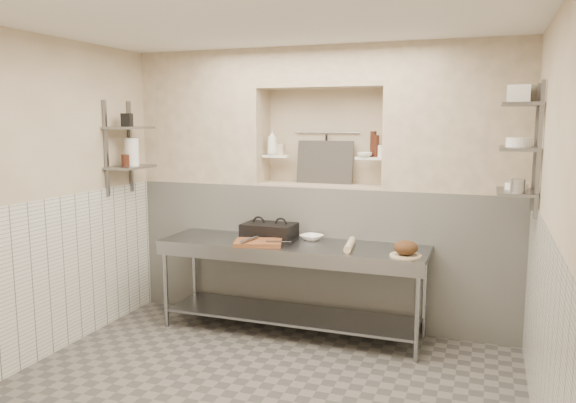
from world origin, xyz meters
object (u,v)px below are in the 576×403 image
at_px(rolling_pin, 350,245).
at_px(mixing_bowl, 312,237).
at_px(bread_loaf, 406,248).
at_px(bowl_alcove, 365,155).
at_px(cutting_board, 258,243).
at_px(panini_press, 270,230).
at_px(jug_left, 132,152).
at_px(prep_table, 291,269).
at_px(bottle_soap, 272,142).

bearing_deg(rolling_pin, mixing_bowl, 152.03).
bearing_deg(bread_loaf, bowl_alcove, 127.36).
xyz_separation_m(bread_loaf, bowl_alcove, (-0.52, 0.69, 0.76)).
bearing_deg(bowl_alcove, mixing_bowl, -145.41).
height_order(cutting_board, mixing_bowl, mixing_bowl).
bearing_deg(panini_press, bread_loaf, -13.34).
bearing_deg(jug_left, bread_loaf, -1.20).
bearing_deg(cutting_board, prep_table, 30.71).
bearing_deg(prep_table, mixing_bowl, 57.13).
bearing_deg(bottle_soap, prep_table, -52.86).
height_order(prep_table, mixing_bowl, mixing_bowl).
bearing_deg(bottle_soap, bread_loaf, -24.30).
distance_m(panini_press, jug_left, 1.63).
xyz_separation_m(bowl_alcove, jug_left, (-2.29, -0.63, 0.02)).
xyz_separation_m(bread_loaf, jug_left, (-2.81, 0.06, 0.77)).
xyz_separation_m(panini_press, rolling_pin, (0.89, -0.23, -0.04)).
xyz_separation_m(prep_table, bowl_alcove, (0.59, 0.53, 1.09)).
relative_size(panini_press, rolling_pin, 1.18).
bearing_deg(jug_left, prep_table, 3.41).
bearing_deg(jug_left, cutting_board, -2.49).
bearing_deg(prep_table, rolling_pin, -1.64).
xyz_separation_m(panini_press, cutting_board, (0.03, -0.38, -0.05)).
bearing_deg(jug_left, bowl_alcove, 15.34).
bearing_deg(bread_loaf, bottle_soap, 155.70).
bearing_deg(bottle_soap, panini_press, -73.85).
height_order(panini_press, jug_left, jug_left).
xyz_separation_m(mixing_bowl, bottle_soap, (-0.54, 0.30, 0.92)).
height_order(bread_loaf, bowl_alcove, bowl_alcove).
distance_m(panini_press, bottle_soap, 0.93).
distance_m(mixing_bowl, bottle_soap, 1.11).
bearing_deg(bowl_alcove, bottle_soap, -179.64).
xyz_separation_m(mixing_bowl, rolling_pin, (0.44, -0.23, 0.01)).
distance_m(mixing_bowl, jug_left, 2.04).
distance_m(prep_table, jug_left, 2.03).
xyz_separation_m(cutting_board, bread_loaf, (1.39, 0.00, 0.06)).
relative_size(mixing_bowl, jug_left, 0.76).
bearing_deg(bowl_alcove, panini_press, -160.68).
height_order(bottle_soap, bowl_alcove, bottle_soap).
relative_size(bowl_alcove, jug_left, 0.53).
distance_m(bread_loaf, bowl_alcove, 1.15).
bearing_deg(panini_press, mixing_bowl, 1.98).
bearing_deg(cutting_board, rolling_pin, 9.70).
relative_size(prep_table, cutting_board, 5.85).
xyz_separation_m(prep_table, bread_loaf, (1.11, -0.16, 0.34)).
bearing_deg(bowl_alcove, jug_left, -164.66).
height_order(bread_loaf, jug_left, jug_left).
distance_m(mixing_bowl, rolling_pin, 0.50).
xyz_separation_m(prep_table, cutting_board, (-0.27, -0.16, 0.28)).
bearing_deg(cutting_board, jug_left, 177.51).
bearing_deg(panini_press, cutting_board, -83.92).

